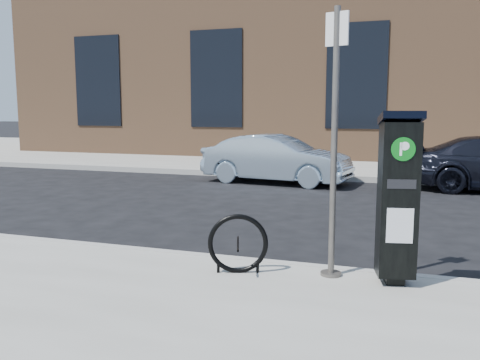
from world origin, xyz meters
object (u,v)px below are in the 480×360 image
at_px(car_silver, 276,159).
at_px(sign_pole, 334,146).
at_px(bike_rack, 238,244).
at_px(parking_kiosk, 398,197).

bearing_deg(car_silver, sign_pole, -154.13).
relative_size(bike_rack, car_silver, 0.17).
bearing_deg(parking_kiosk, sign_pole, 163.43).
xyz_separation_m(parking_kiosk, sign_pole, (-0.65, 0.05, 0.48)).
height_order(parking_kiosk, car_silver, parking_kiosk).
relative_size(sign_pole, car_silver, 0.73).
distance_m(parking_kiosk, bike_rack, 1.73).
relative_size(parking_kiosk, bike_rack, 2.67).
bearing_deg(bike_rack, car_silver, 82.72).
xyz_separation_m(sign_pole, car_silver, (-2.50, 7.45, -0.90)).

